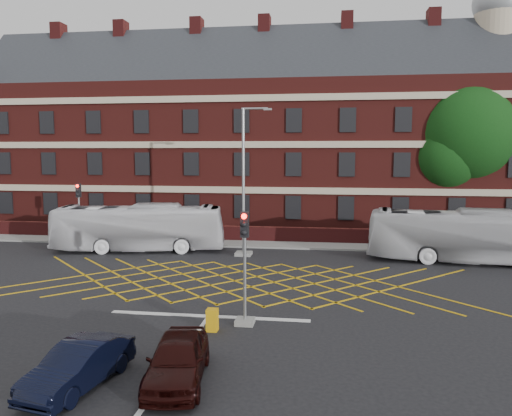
# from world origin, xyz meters

# --- Properties ---
(ground) EXTENTS (120.00, 120.00, 0.00)m
(ground) POSITION_xyz_m (0.00, 0.00, 0.00)
(ground) COLOR black
(ground) RESTS_ON ground
(victorian_building) EXTENTS (51.00, 12.17, 20.40)m
(victorian_building) POSITION_xyz_m (0.25, 22.00, 7.84)
(victorian_building) COLOR #531815
(victorian_building) RESTS_ON ground
(boundary_wall) EXTENTS (56.00, 0.50, 1.10)m
(boundary_wall) POSITION_xyz_m (0.00, 13.00, 0.55)
(boundary_wall) COLOR #501515
(boundary_wall) RESTS_ON ground
(far_pavement) EXTENTS (60.00, 3.00, 0.12)m
(far_pavement) POSITION_xyz_m (0.00, 12.00, 0.06)
(far_pavement) COLOR slate
(far_pavement) RESTS_ON ground
(box_junction_hatching) EXTENTS (8.22, 8.22, 0.02)m
(box_junction_hatching) POSITION_xyz_m (0.00, 2.00, 0.01)
(box_junction_hatching) COLOR #CC990C
(box_junction_hatching) RESTS_ON ground
(stop_line) EXTENTS (8.00, 0.30, 0.02)m
(stop_line) POSITION_xyz_m (0.00, -3.50, 0.01)
(stop_line) COLOR silver
(stop_line) RESTS_ON ground
(centre_line) EXTENTS (0.15, 14.00, 0.02)m
(centre_line) POSITION_xyz_m (0.00, -10.00, 0.01)
(centre_line) COLOR silver
(centre_line) RESTS_ON ground
(bus_left) EXTENTS (11.28, 4.26, 3.07)m
(bus_left) POSITION_xyz_m (-7.56, 8.66, 1.53)
(bus_left) COLOR silver
(bus_left) RESTS_ON ground
(bus_right) EXTENTS (11.45, 3.90, 3.13)m
(bus_right) POSITION_xyz_m (12.63, 8.04, 1.56)
(bus_right) COLOR #BBBCC0
(bus_right) RESTS_ON ground
(car_navy) EXTENTS (1.96, 3.91, 1.23)m
(car_navy) POSITION_xyz_m (-2.16, -9.77, 0.61)
(car_navy) COLOR black
(car_navy) RESTS_ON ground
(car_maroon) EXTENTS (2.08, 4.07, 1.33)m
(car_maroon) POSITION_xyz_m (0.44, -9.09, 0.66)
(car_maroon) COLOR black
(car_maroon) RESTS_ON ground
(deciduous_tree) EXTENTS (7.87, 7.72, 11.66)m
(deciduous_tree) POSITION_xyz_m (14.79, 17.98, 7.25)
(deciduous_tree) COLOR black
(deciduous_tree) RESTS_ON ground
(traffic_light_near) EXTENTS (0.70, 0.70, 4.27)m
(traffic_light_near) POSITION_xyz_m (1.56, -4.17, 1.76)
(traffic_light_near) COLOR slate
(traffic_light_near) RESTS_ON ground
(traffic_light_far) EXTENTS (0.70, 0.70, 4.27)m
(traffic_light_far) POSITION_xyz_m (-12.42, 10.06, 1.76)
(traffic_light_far) COLOR slate
(traffic_light_far) RESTS_ON ground
(street_lamp) EXTENTS (2.25, 1.00, 9.12)m
(street_lamp) POSITION_xyz_m (-0.50, 8.20, 3.15)
(street_lamp) COLOR slate
(street_lamp) RESTS_ON ground
(direction_signs) EXTENTS (1.10, 0.16, 2.20)m
(direction_signs) POSITION_xyz_m (-11.89, 11.55, 1.38)
(direction_signs) COLOR gray
(direction_signs) RESTS_ON ground
(utility_cabinet) EXTENTS (0.40, 0.38, 0.81)m
(utility_cabinet) POSITION_xyz_m (0.50, -5.02, 0.41)
(utility_cabinet) COLOR #CF960C
(utility_cabinet) RESTS_ON ground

